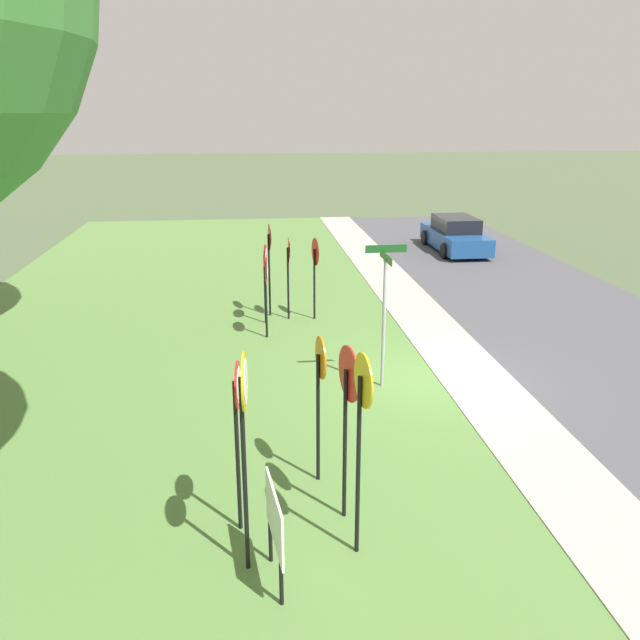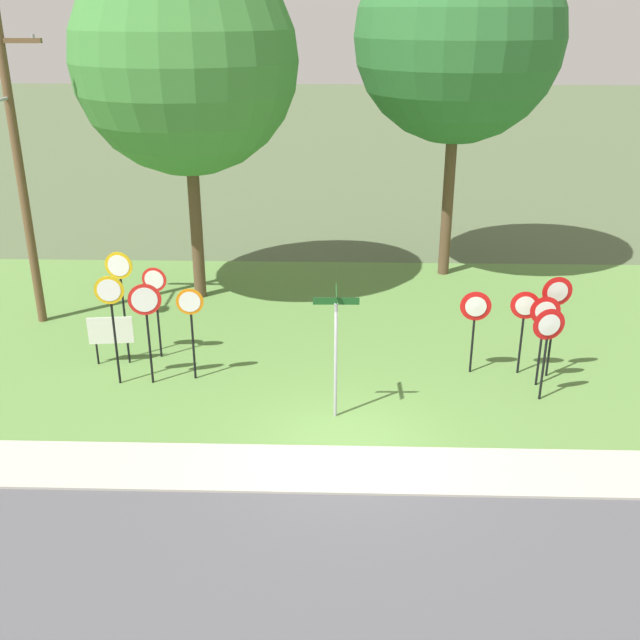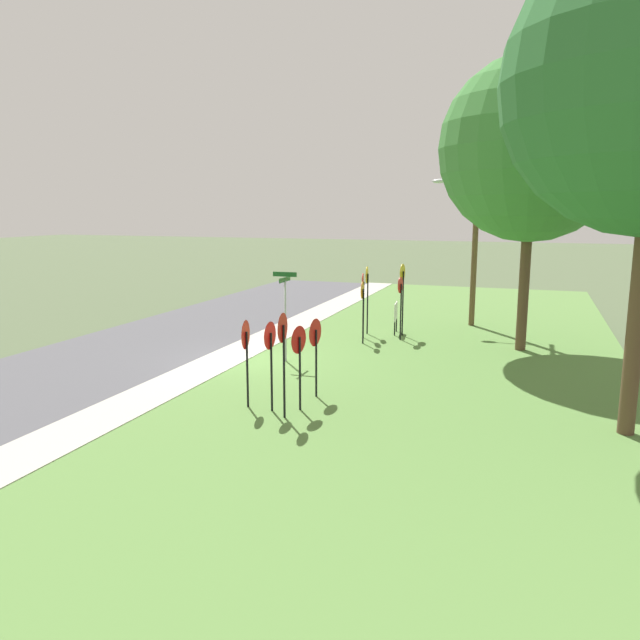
{
  "view_description": "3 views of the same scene",
  "coord_description": "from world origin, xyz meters",
  "px_view_note": "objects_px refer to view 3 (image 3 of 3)",
  "views": [
    {
      "loc": [
        -12.31,
        3.92,
        5.42
      ],
      "look_at": [
        -1.43,
        2.67,
        1.88
      ],
      "focal_mm": 36.23,
      "sensor_mm": 36.0,
      "label": 1
    },
    {
      "loc": [
        -0.18,
        -13.02,
        8.28
      ],
      "look_at": [
        -0.68,
        3.73,
        1.27
      ],
      "focal_mm": 41.84,
      "sensor_mm": 36.0,
      "label": 2
    },
    {
      "loc": [
        17.66,
        8.73,
        4.97
      ],
      "look_at": [
        0.78,
        2.82,
        1.69
      ],
      "focal_mm": 33.98,
      "sensor_mm": 36.0,
      "label": 3
    }
  ],
  "objects_px": {
    "yield_sign_near_left": "(245,343)",
    "yield_sign_center": "(315,339)",
    "stop_sign_far_left": "(367,286)",
    "yield_sign_near_right": "(299,348)",
    "oak_tree_left": "(532,149)",
    "stop_sign_near_right": "(400,295)",
    "utility_pole": "(473,217)",
    "stop_sign_far_center": "(363,291)",
    "yield_sign_far_right": "(282,340)",
    "stop_sign_far_right": "(363,299)",
    "stop_sign_near_left": "(403,284)",
    "yield_sign_far_left": "(270,345)",
    "notice_board": "(396,313)",
    "street_name_post": "(285,308)"
  },
  "relations": [
    {
      "from": "yield_sign_center",
      "to": "utility_pole",
      "type": "height_order",
      "value": "utility_pole"
    },
    {
      "from": "stop_sign_far_center",
      "to": "street_name_post",
      "type": "bearing_deg",
      "value": -28.84
    },
    {
      "from": "stop_sign_far_right",
      "to": "street_name_post",
      "type": "xyz_separation_m",
      "value": [
        3.4,
        -1.68,
        0.09
      ]
    },
    {
      "from": "stop_sign_near_left",
      "to": "yield_sign_far_left",
      "type": "height_order",
      "value": "stop_sign_near_left"
    },
    {
      "from": "yield_sign_center",
      "to": "oak_tree_left",
      "type": "bearing_deg",
      "value": 152.18
    },
    {
      "from": "stop_sign_far_center",
      "to": "yield_sign_far_right",
      "type": "relative_size",
      "value": 0.99
    },
    {
      "from": "street_name_post",
      "to": "yield_sign_far_right",
      "type": "bearing_deg",
      "value": 20.69
    },
    {
      "from": "stop_sign_near_right",
      "to": "yield_sign_far_right",
      "type": "relative_size",
      "value": 0.95
    },
    {
      "from": "yield_sign_far_right",
      "to": "oak_tree_left",
      "type": "distance_m",
      "value": 11.85
    },
    {
      "from": "yield_sign_near_left",
      "to": "notice_board",
      "type": "distance_m",
      "value": 10.42
    },
    {
      "from": "yield_sign_near_right",
      "to": "yield_sign_far_right",
      "type": "relative_size",
      "value": 0.83
    },
    {
      "from": "utility_pole",
      "to": "street_name_post",
      "type": "bearing_deg",
      "value": -30.87
    },
    {
      "from": "yield_sign_center",
      "to": "stop_sign_far_center",
      "type": "bearing_deg",
      "value": -168.1
    },
    {
      "from": "stop_sign_far_left",
      "to": "yield_sign_near_right",
      "type": "distance_m",
      "value": 9.64
    },
    {
      "from": "stop_sign_near_right",
      "to": "utility_pole",
      "type": "xyz_separation_m",
      "value": [
        -3.94,
        2.18,
        2.9
      ]
    },
    {
      "from": "stop_sign_near_left",
      "to": "yield_sign_near_left",
      "type": "xyz_separation_m",
      "value": [
        9.97,
        -1.9,
        -0.39
      ]
    },
    {
      "from": "yield_sign_near_left",
      "to": "yield_sign_center",
      "type": "xyz_separation_m",
      "value": [
        -1.37,
        1.35,
        -0.1
      ]
    },
    {
      "from": "stop_sign_far_right",
      "to": "yield_sign_near_right",
      "type": "height_order",
      "value": "stop_sign_far_right"
    },
    {
      "from": "stop_sign_near_left",
      "to": "yield_sign_far_left",
      "type": "bearing_deg",
      "value": -2.83
    },
    {
      "from": "yield_sign_far_left",
      "to": "notice_board",
      "type": "distance_m",
      "value": 10.42
    },
    {
      "from": "stop_sign_far_center",
      "to": "yield_sign_far_left",
      "type": "bearing_deg",
      "value": -9.9
    },
    {
      "from": "stop_sign_far_center",
      "to": "stop_sign_far_right",
      "type": "relative_size",
      "value": 1.09
    },
    {
      "from": "stop_sign_near_left",
      "to": "stop_sign_far_center",
      "type": "xyz_separation_m",
      "value": [
        0.94,
        -1.35,
        -0.21
      ]
    },
    {
      "from": "stop_sign_near_right",
      "to": "utility_pole",
      "type": "height_order",
      "value": "utility_pole"
    },
    {
      "from": "stop_sign_near_left",
      "to": "stop_sign_far_left",
      "type": "relative_size",
      "value": 1.05
    },
    {
      "from": "stop_sign_far_right",
      "to": "yield_sign_far_left",
      "type": "bearing_deg",
      "value": -6.95
    },
    {
      "from": "stop_sign_far_right",
      "to": "yield_sign_far_right",
      "type": "distance_m",
      "value": 8.52
    },
    {
      "from": "yield_sign_near_left",
      "to": "yield_sign_near_right",
      "type": "distance_m",
      "value": 1.35
    },
    {
      "from": "yield_sign_near_right",
      "to": "stop_sign_near_left",
      "type": "bearing_deg",
      "value": -173.26
    },
    {
      "from": "stop_sign_near_right",
      "to": "yield_sign_far_left",
      "type": "bearing_deg",
      "value": -3.0
    },
    {
      "from": "yield_sign_center",
      "to": "notice_board",
      "type": "distance_m",
      "value": 8.92
    },
    {
      "from": "stop_sign_near_right",
      "to": "stop_sign_far_center",
      "type": "distance_m",
      "value": 1.45
    },
    {
      "from": "stop_sign_near_left",
      "to": "yield_sign_near_right",
      "type": "height_order",
      "value": "stop_sign_near_left"
    },
    {
      "from": "stop_sign_near_right",
      "to": "oak_tree_left",
      "type": "distance_m",
      "value": 6.83
    },
    {
      "from": "yield_sign_near_right",
      "to": "street_name_post",
      "type": "bearing_deg",
      "value": -143.64
    },
    {
      "from": "stop_sign_far_left",
      "to": "street_name_post",
      "type": "bearing_deg",
      "value": -22.65
    },
    {
      "from": "yield_sign_near_right",
      "to": "notice_board",
      "type": "height_order",
      "value": "yield_sign_near_right"
    },
    {
      "from": "stop_sign_near_right",
      "to": "yield_sign_far_left",
      "type": "xyz_separation_m",
      "value": [
        9.25,
        -1.29,
        -0.05
      ]
    },
    {
      "from": "stop_sign_far_right",
      "to": "stop_sign_near_left",
      "type": "bearing_deg",
      "value": 144.17
    },
    {
      "from": "utility_pole",
      "to": "notice_board",
      "type": "height_order",
      "value": "utility_pole"
    },
    {
      "from": "stop_sign_far_right",
      "to": "street_name_post",
      "type": "relative_size",
      "value": 0.79
    },
    {
      "from": "stop_sign_far_right",
      "to": "oak_tree_left",
      "type": "bearing_deg",
      "value": 92.63
    },
    {
      "from": "yield_sign_near_right",
      "to": "yield_sign_far_left",
      "type": "xyz_separation_m",
      "value": [
        0.3,
        -0.63,
        0.09
      ]
    },
    {
      "from": "yield_sign_near_right",
      "to": "oak_tree_left",
      "type": "distance_m",
      "value": 11.42
    },
    {
      "from": "stop_sign_far_center",
      "to": "stop_sign_far_left",
      "type": "bearing_deg",
      "value": 172.33
    },
    {
      "from": "yield_sign_near_right",
      "to": "utility_pole",
      "type": "bearing_deg",
      "value": 177.6
    },
    {
      "from": "stop_sign_far_right",
      "to": "yield_sign_center",
      "type": "xyz_separation_m",
      "value": [
        6.69,
        0.54,
        -0.1
      ]
    },
    {
      "from": "yield_sign_near_left",
      "to": "yield_sign_far_right",
      "type": "bearing_deg",
      "value": 59.71
    },
    {
      "from": "stop_sign_far_left",
      "to": "utility_pole",
      "type": "distance_m",
      "value": 5.6
    },
    {
      "from": "stop_sign_near_left",
      "to": "stop_sign_near_right",
      "type": "height_order",
      "value": "stop_sign_near_left"
    }
  ]
}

